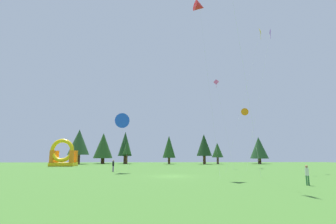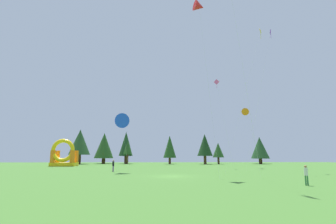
{
  "view_description": "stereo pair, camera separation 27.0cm",
  "coord_description": "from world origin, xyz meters",
  "px_view_note": "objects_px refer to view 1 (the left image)",
  "views": [
    {
      "loc": [
        -1.75,
        -32.59,
        2.65
      ],
      "look_at": [
        0.0,
        9.91,
        9.8
      ],
      "focal_mm": 27.24,
      "sensor_mm": 36.0,
      "label": 1
    },
    {
      "loc": [
        -1.48,
        -32.6,
        2.65
      ],
      "look_at": [
        0.0,
        9.91,
        9.8
      ],
      "focal_mm": 27.24,
      "sensor_mm": 36.0,
      "label": 2
    }
  ],
  "objects_px": {
    "kite_pink_diamond": "(216,83)",
    "person_far_side": "(307,173)",
    "person_midfield": "(113,165)",
    "kite_yellow_diamond": "(260,33)",
    "kite_blue_delta": "(121,121)",
    "inflatable_red_slide": "(63,156)",
    "kite_orange_delta": "(245,112)",
    "kite_purple_diamond": "(270,35)",
    "kite_red_delta": "(199,7)"
  },
  "relations": [
    {
      "from": "kite_yellow_diamond",
      "to": "kite_purple_diamond",
      "type": "distance_m",
      "value": 5.07
    },
    {
      "from": "kite_yellow_diamond",
      "to": "person_far_side",
      "type": "distance_m",
      "value": 28.63
    },
    {
      "from": "kite_pink_diamond",
      "to": "kite_orange_delta",
      "type": "xyz_separation_m",
      "value": [
        6.13,
        0.19,
        -6.13
      ]
    },
    {
      "from": "kite_blue_delta",
      "to": "kite_red_delta",
      "type": "xyz_separation_m",
      "value": [
        11.8,
        -6.85,
        15.8
      ]
    },
    {
      "from": "inflatable_red_slide",
      "to": "person_midfield",
      "type": "bearing_deg",
      "value": -52.84
    },
    {
      "from": "kite_orange_delta",
      "to": "person_far_side",
      "type": "xyz_separation_m",
      "value": [
        -5.66,
        -30.67,
        -10.77
      ]
    },
    {
      "from": "kite_pink_diamond",
      "to": "person_midfield",
      "type": "height_order",
      "value": "kite_pink_diamond"
    },
    {
      "from": "kite_purple_diamond",
      "to": "kite_pink_diamond",
      "type": "height_order",
      "value": "kite_purple_diamond"
    },
    {
      "from": "kite_red_delta",
      "to": "inflatable_red_slide",
      "type": "xyz_separation_m",
      "value": [
        -28.16,
        28.18,
        -21.52
      ]
    },
    {
      "from": "kite_yellow_diamond",
      "to": "kite_red_delta",
      "type": "distance_m",
      "value": 13.24
    },
    {
      "from": "kite_orange_delta",
      "to": "inflatable_red_slide",
      "type": "bearing_deg",
      "value": 168.15
    },
    {
      "from": "kite_orange_delta",
      "to": "inflatable_red_slide",
      "type": "height_order",
      "value": "kite_orange_delta"
    },
    {
      "from": "inflatable_red_slide",
      "to": "kite_red_delta",
      "type": "bearing_deg",
      "value": -45.01
    },
    {
      "from": "kite_purple_diamond",
      "to": "kite_orange_delta",
      "type": "distance_m",
      "value": 16.25
    },
    {
      "from": "kite_blue_delta",
      "to": "person_midfield",
      "type": "distance_m",
      "value": 7.14
    },
    {
      "from": "kite_purple_diamond",
      "to": "kite_blue_delta",
      "type": "xyz_separation_m",
      "value": [
        -26.7,
        -3.08,
        -16.73
      ]
    },
    {
      "from": "person_midfield",
      "to": "inflatable_red_slide",
      "type": "height_order",
      "value": "inflatable_red_slide"
    },
    {
      "from": "inflatable_red_slide",
      "to": "kite_orange_delta",
      "type": "bearing_deg",
      "value": -11.85
    },
    {
      "from": "kite_yellow_diamond",
      "to": "inflatable_red_slide",
      "type": "bearing_deg",
      "value": 151.3
    },
    {
      "from": "kite_pink_diamond",
      "to": "person_far_side",
      "type": "bearing_deg",
      "value": -89.11
    },
    {
      "from": "kite_yellow_diamond",
      "to": "kite_orange_delta",
      "type": "height_order",
      "value": "kite_yellow_diamond"
    },
    {
      "from": "kite_yellow_diamond",
      "to": "person_midfield",
      "type": "distance_m",
      "value": 33.1
    },
    {
      "from": "person_far_side",
      "to": "kite_blue_delta",
      "type": "bearing_deg",
      "value": 143.4
    },
    {
      "from": "kite_red_delta",
      "to": "person_midfield",
      "type": "xyz_separation_m",
      "value": [
        -12.97,
        8.13,
        -22.73
      ]
    },
    {
      "from": "kite_yellow_diamond",
      "to": "inflatable_red_slide",
      "type": "xyz_separation_m",
      "value": [
        -39.72,
        21.74,
        -20.97
      ]
    },
    {
      "from": "kite_yellow_diamond",
      "to": "kite_red_delta",
      "type": "xyz_separation_m",
      "value": [
        -11.55,
        -6.44,
        0.55
      ]
    },
    {
      "from": "kite_pink_diamond",
      "to": "person_far_side",
      "type": "height_order",
      "value": "kite_pink_diamond"
    },
    {
      "from": "kite_yellow_diamond",
      "to": "kite_red_delta",
      "type": "relative_size",
      "value": 0.97
    },
    {
      "from": "kite_pink_diamond",
      "to": "person_midfield",
      "type": "relative_size",
      "value": 10.22
    },
    {
      "from": "kite_red_delta",
      "to": "person_midfield",
      "type": "bearing_deg",
      "value": 147.92
    },
    {
      "from": "kite_blue_delta",
      "to": "kite_red_delta",
      "type": "relative_size",
      "value": 0.38
    },
    {
      "from": "kite_red_delta",
      "to": "kite_purple_diamond",
      "type": "bearing_deg",
      "value": 33.66
    },
    {
      "from": "person_midfield",
      "to": "kite_yellow_diamond",
      "type": "bearing_deg",
      "value": -128.95
    },
    {
      "from": "kite_blue_delta",
      "to": "inflatable_red_slide",
      "type": "bearing_deg",
      "value": 127.51
    },
    {
      "from": "person_far_side",
      "to": "kite_yellow_diamond",
      "type": "bearing_deg",
      "value": 82.93
    },
    {
      "from": "person_midfield",
      "to": "kite_pink_diamond",
      "type": "bearing_deg",
      "value": -95.34
    },
    {
      "from": "kite_pink_diamond",
      "to": "kite_red_delta",
      "type": "distance_m",
      "value": 21.34
    },
    {
      "from": "person_far_side",
      "to": "kite_red_delta",
      "type": "bearing_deg",
      "value": 129.84
    },
    {
      "from": "kite_yellow_diamond",
      "to": "kite_blue_delta",
      "type": "bearing_deg",
      "value": 178.99
    },
    {
      "from": "kite_purple_diamond",
      "to": "person_far_side",
      "type": "height_order",
      "value": "kite_purple_diamond"
    },
    {
      "from": "kite_blue_delta",
      "to": "person_midfield",
      "type": "xyz_separation_m",
      "value": [
        -1.17,
        1.28,
        -6.93
      ]
    },
    {
      "from": "kite_pink_diamond",
      "to": "person_far_side",
      "type": "xyz_separation_m",
      "value": [
        0.47,
        -30.48,
        -16.9
      ]
    },
    {
      "from": "kite_purple_diamond",
      "to": "kite_blue_delta",
      "type": "height_order",
      "value": "kite_purple_diamond"
    },
    {
      "from": "kite_blue_delta",
      "to": "inflatable_red_slide",
      "type": "distance_m",
      "value": 27.49
    },
    {
      "from": "kite_purple_diamond",
      "to": "inflatable_red_slide",
      "type": "height_order",
      "value": "kite_purple_diamond"
    },
    {
      "from": "kite_purple_diamond",
      "to": "inflatable_red_slide",
      "type": "distance_m",
      "value": 51.89
    },
    {
      "from": "kite_blue_delta",
      "to": "person_midfield",
      "type": "relative_size",
      "value": 5.09
    },
    {
      "from": "kite_yellow_diamond",
      "to": "kite_blue_delta",
      "type": "relative_size",
      "value": 2.59
    },
    {
      "from": "kite_red_delta",
      "to": "inflatable_red_slide",
      "type": "height_order",
      "value": "kite_red_delta"
    },
    {
      "from": "inflatable_red_slide",
      "to": "kite_yellow_diamond",
      "type": "bearing_deg",
      "value": -28.7
    }
  ]
}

